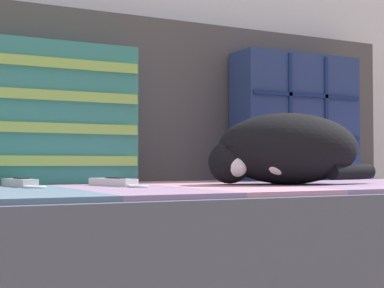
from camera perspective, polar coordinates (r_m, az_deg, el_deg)
The scene contains 7 objects.
couch at distance 1.52m, azimuth 0.95°, elevation -11.28°, with size 1.79×0.88×0.38m.
sofa_backrest at distance 1.85m, azimuth -4.46°, elevation 4.16°, with size 1.75×0.14×0.50m.
throw_pillow_quilted at distance 1.95m, azimuth 10.03°, elevation 2.52°, with size 0.43×0.14×0.41m.
throw_pillow_striped at distance 1.60m, azimuth -13.73°, elevation 2.88°, with size 0.46×0.14×0.37m.
sleeping_cat at distance 1.52m, azimuth 8.95°, elevation -0.62°, with size 0.44×0.29×0.18m.
game_remote_near at distance 1.41m, azimuth -16.28°, elevation -3.65°, with size 0.07×0.20×0.02m.
game_remote_far at distance 1.41m, azimuth -7.52°, elevation -3.71°, with size 0.09×0.21×0.02m.
Camera 1 is at (-0.70, -1.22, 0.44)m, focal length 55.00 mm.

